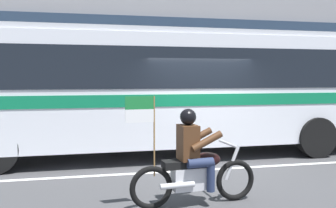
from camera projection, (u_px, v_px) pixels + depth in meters
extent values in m
plane|color=#3D3D3F|center=(200.00, 163.00, 8.65)|extent=(60.00, 60.00, 0.00)
cube|color=#B7B2A8|center=(160.00, 130.00, 13.62)|extent=(28.00, 3.80, 0.15)
cube|color=silver|center=(208.00, 169.00, 8.06)|extent=(26.60, 0.14, 0.01)
cube|color=#233347|center=(152.00, 33.00, 15.15)|extent=(25.76, 0.10, 1.40)
cube|color=silver|center=(169.00, 90.00, 9.59)|extent=(13.18, 2.73, 2.70)
cube|color=black|center=(169.00, 69.00, 9.55)|extent=(12.13, 2.76, 0.96)
cube|color=#0F7247|center=(169.00, 97.00, 9.60)|extent=(12.92, 2.76, 0.28)
cube|color=#BABCC3|center=(169.00, 36.00, 9.49)|extent=(12.91, 2.60, 0.16)
cylinder|color=black|center=(316.00, 137.00, 9.28)|extent=(1.04, 0.30, 1.04)
torus|color=black|center=(235.00, 180.00, 6.03)|extent=(0.70, 0.15, 0.69)
torus|color=black|center=(151.00, 188.00, 5.61)|extent=(0.70, 0.15, 0.69)
cube|color=silver|center=(192.00, 178.00, 5.80)|extent=(0.66, 0.34, 0.36)
ellipsoid|color=black|center=(206.00, 160.00, 5.85)|extent=(0.50, 0.32, 0.24)
cube|color=black|center=(180.00, 164.00, 5.72)|extent=(0.58, 0.31, 0.12)
cylinder|color=silver|center=(232.00, 163.00, 5.99)|extent=(0.28, 0.08, 0.58)
cylinder|color=silver|center=(228.00, 144.00, 5.95)|extent=(0.10, 0.64, 0.04)
cylinder|color=silver|center=(177.00, 185.00, 5.56)|extent=(0.56, 0.14, 0.09)
cube|color=#4C2D19|center=(188.00, 142.00, 5.74)|extent=(0.31, 0.38, 0.56)
sphere|color=black|center=(188.00, 117.00, 5.71)|extent=(0.26, 0.26, 0.26)
cylinder|color=#232D4C|center=(192.00, 158.00, 5.97)|extent=(0.43, 0.19, 0.15)
cylinder|color=#232D4C|center=(202.00, 171.00, 6.04)|extent=(0.13, 0.13, 0.46)
cylinder|color=#232D4C|center=(200.00, 163.00, 5.63)|extent=(0.43, 0.19, 0.15)
cylinder|color=#232D4C|center=(211.00, 177.00, 5.70)|extent=(0.13, 0.13, 0.46)
cylinder|color=#4C2D19|center=(197.00, 137.00, 5.99)|extent=(0.53, 0.15, 0.32)
cylinder|color=#4C2D19|center=(207.00, 141.00, 5.61)|extent=(0.53, 0.15, 0.32)
cylinder|color=olive|center=(154.00, 136.00, 5.56)|extent=(0.02, 0.02, 1.25)
cube|color=#197233|center=(139.00, 103.00, 5.46)|extent=(0.44, 0.06, 0.20)
cube|color=white|center=(140.00, 116.00, 5.47)|extent=(0.44, 0.06, 0.20)
cylinder|color=#4C8C3F|center=(229.00, 122.00, 13.09)|extent=(0.22, 0.22, 0.58)
sphere|color=#4C8C3F|center=(229.00, 112.00, 13.07)|extent=(0.20, 0.20, 0.20)
cylinder|color=#4C8C3F|center=(230.00, 122.00, 12.95)|extent=(0.09, 0.10, 0.09)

